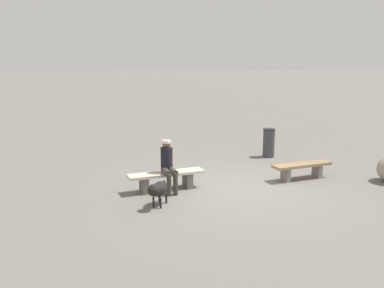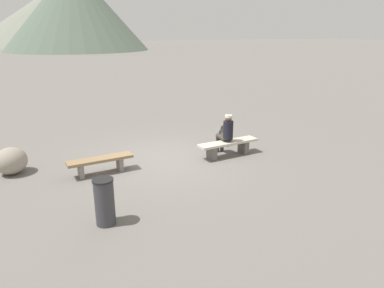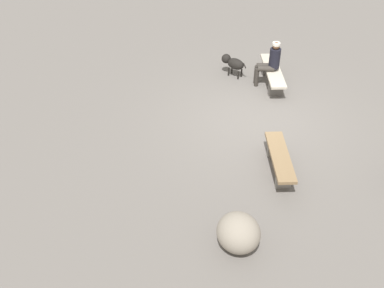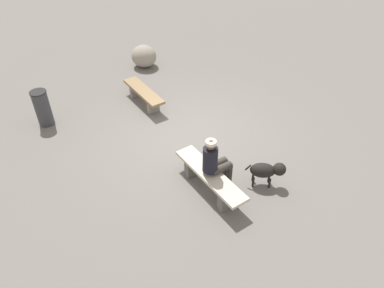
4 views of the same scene
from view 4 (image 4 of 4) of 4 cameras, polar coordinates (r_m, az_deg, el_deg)
ground at (r=8.50m, az=-0.47°, el=1.03°), size 210.00×210.00×0.06m
bench_left at (r=9.62m, az=-7.74°, el=7.99°), size 1.67×0.57×0.42m
bench_right at (r=6.97m, az=2.88°, el=-5.52°), size 1.88×0.61×0.44m
seated_person at (r=6.77m, az=3.69°, el=-2.77°), size 0.34×0.63×1.23m
dog at (r=7.16m, az=11.95°, el=-4.13°), size 0.57×0.69×0.57m
trash_bin at (r=9.39m, az=-22.81°, el=5.33°), size 0.39×0.39×0.91m
boulder at (r=11.61m, az=-7.71°, el=13.76°), size 1.08×1.07×0.69m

